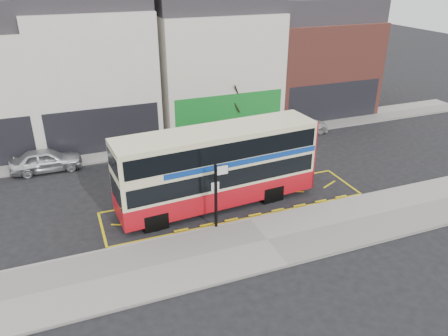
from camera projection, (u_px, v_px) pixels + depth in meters
name	position (u px, v px, depth m)	size (l,w,h in m)	color
ground	(247.00, 218.00, 22.20)	(120.00, 120.00, 0.00)	black
pavement	(267.00, 241.00, 20.23)	(40.00, 4.00, 0.15)	gray
kerb	(250.00, 220.00, 21.86)	(40.00, 0.15, 0.15)	gray
far_pavement	(185.00, 141.00, 31.44)	(50.00, 3.00, 0.15)	gray
road_markings	(235.00, 203.00, 23.55)	(14.00, 3.40, 0.01)	#D6C00B
terrace_left	(91.00, 63.00, 30.75)	(8.00, 8.01, 11.80)	silver
terrace_green_shop	(211.00, 58.00, 33.81)	(9.00, 8.01, 11.30)	silver
terrace_right	(311.00, 56.00, 36.98)	(9.00, 8.01, 10.30)	brown
double_decker_bus	(218.00, 166.00, 22.56)	(10.73, 3.16, 4.23)	beige
bus_stop_post	(217.00, 190.00, 20.39)	(0.82, 0.14, 3.30)	black
car_silver	(46.00, 160.00, 26.92)	(1.69, 4.19, 1.43)	silver
car_grey	(217.00, 140.00, 30.10)	(1.39, 3.98, 1.31)	#3C4043
car_white	(300.00, 125.00, 32.89)	(1.80, 4.42, 1.28)	silver
street_tree_right	(233.00, 89.00, 31.87)	(2.29, 2.29, 4.95)	black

